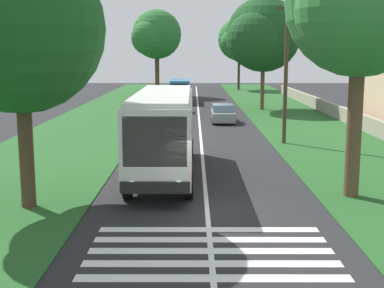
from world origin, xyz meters
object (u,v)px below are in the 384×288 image
trailing_car_1 (177,105)px  coach_bus (164,128)px  roadside_tree_right_1 (238,40)px  roadside_tree_left_1 (155,36)px  roadside_tree_right_0 (261,37)px  trailing_minibus_0 (180,89)px  roadside_tree_left_2 (18,33)px  utility_pole (286,70)px  trailing_car_0 (223,114)px  roadside_tree_right_2 (356,6)px

trailing_car_1 → coach_bus: bearing=-179.6°
coach_bus → roadside_tree_right_1: bearing=-8.1°
roadside_tree_left_1 → roadside_tree_right_0: size_ratio=1.02×
coach_bus → roadside_tree_left_1: 45.43m
trailing_minibus_0 → roadside_tree_right_0: 12.12m
trailing_minibus_0 → roadside_tree_left_2: roadside_tree_left_2 is taller
utility_pole → trailing_car_0: bearing=17.3°
trailing_car_0 → coach_bus: bearing=168.8°
trailing_car_1 → roadside_tree_left_2: bearing=171.7°
trailing_minibus_0 → roadside_tree_right_1: size_ratio=0.57×
trailing_minibus_0 → roadside_tree_right_1: (21.10, -8.11, 5.76)m
roadside_tree_left_2 → utility_pole: bearing=-40.9°
trailing_car_0 → roadside_tree_left_1: bearing=15.2°
trailing_minibus_0 → roadside_tree_right_1: roadside_tree_right_1 is taller
roadside_tree_left_1 → roadside_tree_right_1: bearing=-45.4°
roadside_tree_left_1 → roadside_tree_right_1: (11.33, -11.50, -0.30)m
coach_bus → roadside_tree_left_2: 7.80m
trailing_car_0 → utility_pole: utility_pole is taller
roadside_tree_right_0 → utility_pole: size_ratio=1.24×
coach_bus → trailing_minibus_0: coach_bus is taller
roadside_tree_right_0 → utility_pole: (-19.33, 0.92, -2.47)m
trailing_minibus_0 → roadside_tree_left_2: bearing=173.6°
roadside_tree_right_0 → utility_pole: 19.51m
trailing_car_0 → roadside_tree_left_2: (-23.40, 8.31, 5.43)m
trailing_car_1 → trailing_car_0: bearing=-152.0°
trailing_car_0 → roadside_tree_right_1: 38.58m
trailing_minibus_0 → utility_pole: utility_pole is taller
trailing_car_0 → roadside_tree_right_0: (9.19, -4.07, 6.27)m
roadside_tree_left_2 → roadside_tree_right_0: 34.87m
roadside_tree_right_2 → utility_pole: (11.92, 0.38, -2.63)m
roadside_tree_left_1 → utility_pole: roadside_tree_left_1 is taller
trailing_car_1 → roadside_tree_left_1: 20.65m
trailing_minibus_0 → roadside_tree_left_2: 40.57m
trailing_car_0 → roadside_tree_right_0: roadside_tree_right_0 is taller
trailing_car_0 → roadside_tree_left_2: 25.42m
trailing_car_1 → utility_pole: (-17.41, -7.01, 3.80)m
coach_bus → roadside_tree_left_1: roadside_tree_left_1 is taller
roadside_tree_left_1 → roadside_tree_right_1: 16.15m
roadside_tree_left_2 → roadside_tree_right_0: bearing=-20.8°
roadside_tree_left_1 → trailing_car_1: bearing=-170.1°
roadside_tree_left_2 → trailing_car_1: bearing=-8.3°
coach_bus → roadside_tree_right_0: 29.17m
roadside_tree_left_2 → roadside_tree_right_0: roadside_tree_right_0 is taller
roadside_tree_right_1 → roadside_tree_right_0: bearing=179.5°
roadside_tree_left_2 → utility_pole: size_ratio=1.07×
roadside_tree_right_2 → utility_pole: roadside_tree_right_2 is taller
roadside_tree_right_1 → utility_pole: bearing=178.6°
trailing_minibus_0 → roadside_tree_right_2: roadside_tree_right_2 is taller
trailing_car_0 → trailing_minibus_0: 17.11m
roadside_tree_left_1 → utility_pole: size_ratio=1.27×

